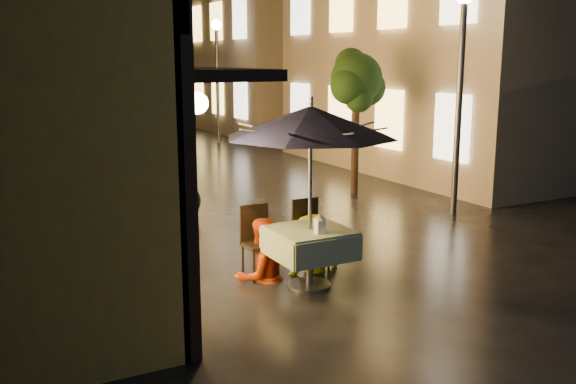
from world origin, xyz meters
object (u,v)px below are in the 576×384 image
patio_umbrella (311,122)px  person_yellow (313,216)px  table_lantern (320,222)px  streetlamp_near (461,59)px  bicycle_0 (145,211)px  cafe_table (310,243)px  person_orange (261,219)px

patio_umbrella → person_yellow: bearing=57.1°
patio_umbrella → person_yellow: 1.54m
patio_umbrella → table_lantern: patio_umbrella is taller
patio_umbrella → streetlamp_near: bearing=26.2°
table_lantern → person_yellow: 0.92m
bicycle_0 → patio_umbrella: bearing=-170.0°
streetlamp_near → table_lantern: (-4.41, -2.41, -2.00)m
patio_umbrella → bicycle_0: bearing=110.5°
table_lantern → cafe_table: bearing=90.0°
patio_umbrella → person_orange: bearing=125.4°
patio_umbrella → bicycle_0: (-1.24, 3.30, -1.69)m
table_lantern → patio_umbrella: bearing=90.0°
table_lantern → person_orange: 0.94m
cafe_table → patio_umbrella: (0.00, 0.00, 1.56)m
streetlamp_near → person_yellow: streetlamp_near is taller
streetlamp_near → patio_umbrella: streetlamp_near is taller
patio_umbrella → table_lantern: 1.25m
person_yellow → person_orange: bearing=-2.4°
person_orange → bicycle_0: bearing=-80.0°
cafe_table → person_orange: 0.76m
streetlamp_near → table_lantern: bearing=-151.3°
streetlamp_near → cafe_table: size_ratio=4.27×
person_yellow → bicycle_0: (-1.61, 2.72, -0.32)m
streetlamp_near → cafe_table: 5.44m
person_orange → cafe_table: bearing=118.6°
streetlamp_near → cafe_table: streetlamp_near is taller
person_yellow → streetlamp_near: bearing=-160.1°
streetlamp_near → table_lantern: 5.41m
table_lantern → person_orange: bearing=116.6°
cafe_table → person_yellow: person_yellow is taller
patio_umbrella → bicycle_0: 3.91m
person_orange → bicycle_0: person_orange is taller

